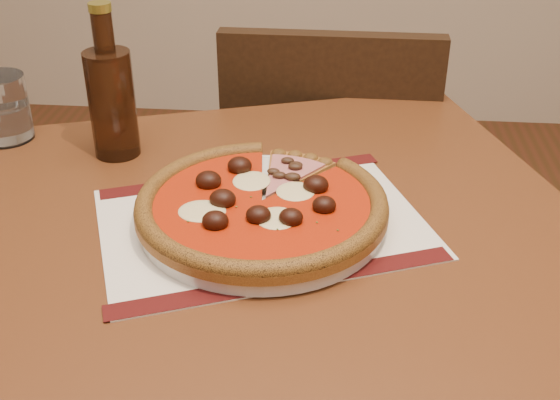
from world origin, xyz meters
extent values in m
cube|color=brown|center=(0.21, 0.88, 0.73)|extent=(1.01, 1.01, 0.04)
cylinder|color=brown|center=(-0.24, 1.10, 0.35)|extent=(0.05, 0.05, 0.71)
cylinder|color=brown|center=(0.43, 1.32, 0.35)|extent=(0.05, 0.05, 0.71)
cube|color=black|center=(0.26, 1.53, 0.42)|extent=(0.41, 0.41, 0.04)
cylinder|color=black|center=(0.43, 1.71, 0.20)|extent=(0.03, 0.03, 0.40)
cylinder|color=black|center=(0.09, 1.71, 0.20)|extent=(0.03, 0.03, 0.40)
cylinder|color=black|center=(0.43, 1.36, 0.20)|extent=(0.03, 0.03, 0.40)
cylinder|color=black|center=(0.08, 1.36, 0.20)|extent=(0.03, 0.03, 0.40)
cube|color=black|center=(0.26, 1.35, 0.65)|extent=(0.41, 0.04, 0.43)
cube|color=white|center=(0.18, 0.89, 0.75)|extent=(0.48, 0.42, 0.00)
cylinder|color=white|center=(0.18, 0.89, 0.76)|extent=(0.31, 0.31, 0.02)
cylinder|color=#A26727|center=(0.18, 0.89, 0.78)|extent=(0.32, 0.32, 0.01)
torus|color=#9B6122|center=(0.18, 0.89, 0.78)|extent=(0.32, 0.32, 0.02)
cylinder|color=#A82708|center=(0.18, 0.89, 0.78)|extent=(0.27, 0.27, 0.00)
ellipsoid|color=beige|center=(0.17, 0.94, 0.79)|extent=(0.05, 0.05, 0.01)
ellipsoid|color=beige|center=(0.11, 0.86, 0.79)|extent=(0.05, 0.05, 0.01)
ellipsoid|color=beige|center=(0.21, 0.85, 0.79)|extent=(0.05, 0.05, 0.01)
ellipsoid|color=beige|center=(0.25, 0.93, 0.79)|extent=(0.05, 0.05, 0.01)
ellipsoid|color=black|center=(0.16, 0.94, 0.80)|extent=(0.03, 0.03, 0.02)
ellipsoid|color=black|center=(0.10, 0.93, 0.80)|extent=(0.03, 0.03, 0.02)
ellipsoid|color=black|center=(0.13, 0.88, 0.80)|extent=(0.03, 0.03, 0.02)
ellipsoid|color=black|center=(0.13, 0.82, 0.80)|extent=(0.03, 0.03, 0.02)
ellipsoid|color=black|center=(0.19, 0.83, 0.80)|extent=(0.03, 0.03, 0.02)
ellipsoid|color=black|center=(0.24, 0.82, 0.80)|extent=(0.03, 0.03, 0.02)
ellipsoid|color=black|center=(0.24, 0.88, 0.80)|extent=(0.03, 0.03, 0.02)
ellipsoid|color=black|center=(0.26, 0.93, 0.80)|extent=(0.03, 0.03, 0.02)
ellipsoid|color=#382014|center=(0.21, 0.94, 0.79)|extent=(0.02, 0.01, 0.01)
ellipsoid|color=#382014|center=(0.23, 0.98, 0.79)|extent=(0.02, 0.01, 0.01)
ellipsoid|color=#382014|center=(0.20, 0.95, 0.79)|extent=(0.02, 0.01, 0.01)
ellipsoid|color=#382014|center=(0.21, 0.99, 0.79)|extent=(0.02, 0.01, 0.01)
ellipsoid|color=#382014|center=(0.20, 0.95, 0.79)|extent=(0.02, 0.01, 0.01)
ellipsoid|color=#382014|center=(0.19, 0.99, 0.79)|extent=(0.02, 0.01, 0.01)
cylinder|color=white|center=(-0.25, 1.11, 0.80)|extent=(0.10, 0.10, 0.10)
cylinder|color=#371C0D|center=(-0.06, 1.07, 0.83)|extent=(0.07, 0.07, 0.16)
cylinder|color=#371C0D|center=(-0.06, 1.07, 0.93)|extent=(0.03, 0.03, 0.07)
cylinder|color=#9E9634|center=(-0.06, 1.07, 0.97)|extent=(0.03, 0.03, 0.01)
camera|label=1|loc=(0.28, 0.14, 1.23)|focal=45.00mm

